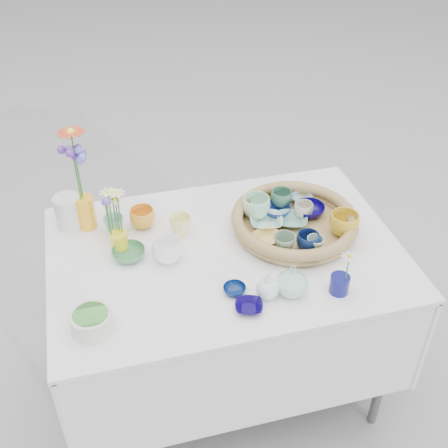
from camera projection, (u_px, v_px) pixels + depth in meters
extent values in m
plane|color=#A8A8A8|center=(225.00, 382.00, 2.49)|extent=(80.00, 80.00, 0.00)
imported|color=navy|center=(277.00, 211.00, 2.16)|extent=(0.12, 0.12, 0.03)
imported|color=#09014A|center=(309.00, 210.00, 2.16)|extent=(0.14, 0.14, 0.04)
imported|color=gold|center=(344.00, 224.00, 2.05)|extent=(0.11, 0.11, 0.09)
imported|color=#629E83|center=(292.00, 221.00, 2.11)|extent=(0.15, 0.15, 0.03)
imported|color=slate|center=(284.00, 244.00, 1.97)|extent=(0.09, 0.09, 0.07)
imported|color=#A4CEBF|center=(266.00, 222.00, 2.11)|extent=(0.15, 0.15, 0.03)
imported|color=#ACE2C3|center=(256.00, 207.00, 2.14)|extent=(0.13, 0.13, 0.08)
imported|color=beige|center=(303.00, 210.00, 2.14)|extent=(0.10, 0.10, 0.06)
imported|color=#94C1D4|center=(302.00, 199.00, 2.23)|extent=(0.10, 0.10, 0.03)
imported|color=#0D1D48|center=(308.00, 242.00, 1.98)|extent=(0.11, 0.11, 0.07)
imported|color=#D4AC53|center=(268.00, 238.00, 2.03)|extent=(0.13, 0.13, 0.03)
imported|color=#9BC5B3|center=(315.00, 244.00, 1.98)|extent=(0.08, 0.08, 0.06)
imported|color=#3D7359|center=(281.00, 198.00, 2.20)|extent=(0.09, 0.09, 0.07)
imported|color=orange|center=(142.00, 218.00, 2.12)|extent=(0.11, 0.11, 0.08)
imported|color=#F4F290|center=(181.00, 225.00, 2.08)|extent=(0.08, 0.08, 0.08)
imported|color=#3D7E4E|center=(129.00, 254.00, 1.98)|extent=(0.12, 0.12, 0.04)
imported|color=white|center=(167.00, 250.00, 1.96)|extent=(0.12, 0.12, 0.08)
imported|color=#071B4D|center=(234.00, 290.00, 1.85)|extent=(0.10, 0.10, 0.02)
imported|color=#8BB5B3|center=(114.00, 225.00, 2.09)|extent=(0.10, 0.10, 0.07)
imported|color=#0C0343|center=(249.00, 307.00, 1.79)|extent=(0.11, 0.11, 0.02)
imported|color=#A1D4C1|center=(292.00, 280.00, 1.82)|extent=(0.11, 0.11, 0.11)
cylinder|color=navy|center=(339.00, 284.00, 1.84)|extent=(0.08, 0.08, 0.06)
cylinder|color=#FFAE21|center=(86.00, 212.00, 2.10)|extent=(0.09, 0.09, 0.13)
cylinder|color=yellow|center=(119.00, 241.00, 2.01)|extent=(0.08, 0.08, 0.07)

